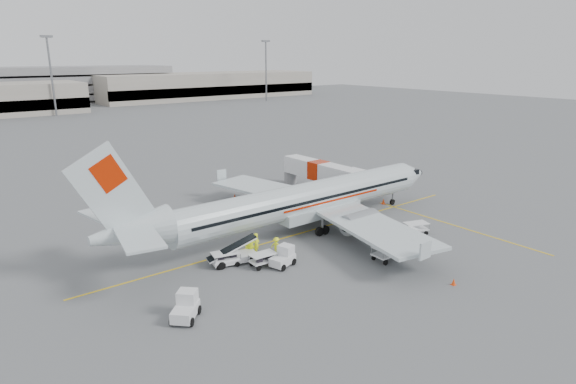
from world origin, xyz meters
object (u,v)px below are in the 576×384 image
Objects in this scene: aircraft at (307,177)px; tug_aft at (185,307)px; jet_bridge at (318,177)px; belt_loader at (234,248)px; tug_fore at (407,238)px; tug_mid at (282,257)px.

aircraft is 19.98m from tug_aft.
jet_bridge is 2.96× the size of belt_loader.
tug_fore is (4.05, -9.35, -4.51)m from aircraft.
tug_fore is at bearing -47.66° from tug_aft.
tug_mid is (-11.46, 3.72, -0.01)m from tug_fore.
tug_mid is (2.84, -2.99, -0.53)m from belt_loader.
tug_aft is at bearing -148.14° from jet_bridge.
belt_loader is 2.16× the size of tug_aft.
tug_mid is at bearing -30.07° from tug_aft.
jet_bridge is at bearing 43.75° from aircraft.
tug_fore is 21.67m from tug_aft.
tug_mid is 0.93× the size of tug_aft.
jet_bridge is 6.79× the size of tug_fore.
jet_bridge is at bearing -11.91° from tug_aft.
tug_fore is at bearing -108.69° from jet_bridge.
tug_aft reaches higher than tug_mid.
jet_bridge is 32.99m from tug_aft.
belt_loader is at bearing -150.00° from jet_bridge.
tug_fore is at bearing -13.16° from belt_loader.
aircraft is at bearing 120.16° from tug_fore.
jet_bridge reaches higher than belt_loader.
jet_bridge is 19.96m from tug_fore.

